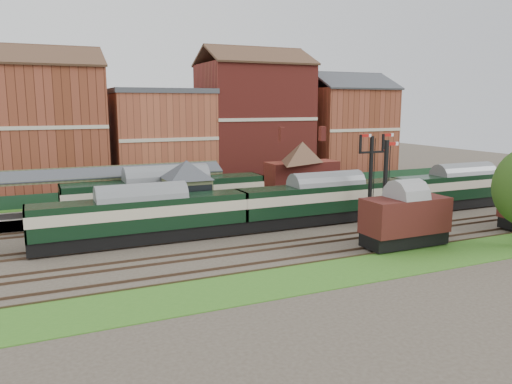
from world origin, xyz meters
name	(u,v)px	position (x,y,z in m)	size (l,w,h in m)	color
ground	(233,233)	(0.00, 0.00, 0.00)	(160.00, 160.00, 0.00)	#473D33
grass_back	(181,200)	(0.00, 16.00, 0.03)	(90.00, 4.50, 0.06)	#2D6619
grass_front	(304,278)	(0.00, -12.00, 0.03)	(90.00, 5.00, 0.06)	#2D6619
fence	(177,191)	(0.00, 18.00, 0.75)	(90.00, 0.12, 1.50)	#193823
platform	(149,210)	(-5.00, 9.75, 0.50)	(55.00, 3.40, 1.00)	#2D2D2D
signal_box	(187,192)	(-3.00, 3.25, 3.19)	(5.40, 5.40, 6.00)	#667553
brick_hut	(270,207)	(5.00, 3.25, 1.20)	(3.20, 2.64, 2.94)	brown
station_building	(302,167)	(12.00, 9.75, 3.96)	(8.10, 8.10, 5.90)	maroon
canopy	(82,172)	(-11.00, 9.75, 4.58)	(26.00, 3.89, 4.08)	#4C5032
semaphore_bracket	(371,175)	(12.04, -2.50, 4.63)	(3.60, 0.25, 8.18)	black
semaphore_siding	(385,189)	(10.02, -7.00, 4.16)	(1.23, 0.25, 8.00)	black
town_backdrop	(159,134)	(-0.18, 25.00, 7.00)	(69.00, 10.00, 16.00)	maroon
dmu_train	(326,199)	(9.03, 0.00, 2.25)	(49.83, 2.62, 3.83)	black
platform_railcar	(167,195)	(-4.00, 6.50, 2.48)	(18.42, 2.90, 4.24)	black
goods_van_a	(405,218)	(10.41, -9.00, 2.26)	(6.59, 2.86, 4.00)	black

